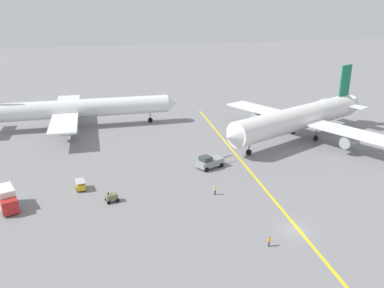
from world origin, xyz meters
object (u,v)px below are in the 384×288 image
Objects in this scene: pushback_tug at (209,162)px; ground_crew_wing_walker_right at (215,190)px; gse_catering_truck_tall at (7,199)px; ground_crew_ramp_agent_by_cones at (269,241)px; airliner_at_gate_left at (73,109)px; gse_gpu_cart_small at (112,197)px; airliner_being_pushed at (299,118)px; gse_baggage_cart_trailing at (81,185)px.

ground_crew_wing_walker_right is at bearing -105.04° from pushback_tug.
gse_catering_truck_tall is 4.04× the size of ground_crew_ramp_agent_by_cones.
airliner_at_gate_left is 53.76m from ground_crew_wing_walker_right.
airliner_at_gate_left is at bearing 114.36° from ground_crew_wing_walker_right.
ground_crew_wing_walker_right is at bearing -65.64° from airliner_at_gate_left.
airliner_at_gate_left is 45.06m from pushback_tug.
gse_gpu_cart_small is at bearing -156.25° from pushback_tug.
pushback_tug is 22.34m from gse_gpu_cart_small.
ground_crew_wing_walker_right is (22.11, -48.82, -4.19)m from airliner_at_gate_left.
ground_crew_ramp_agent_by_cones is at bearing -31.87° from gse_catering_truck_tall.
airliner_being_pushed is at bearing -27.12° from airliner_at_gate_left.
airliner_being_pushed is at bearing 54.05° from ground_crew_ramp_agent_by_cones.
gse_gpu_cart_small is at bearing -84.05° from airliner_at_gate_left.
airliner_being_pushed is 65.68m from gse_catering_truck_tall.
airliner_at_gate_left is 19.31× the size of gse_baggage_cart_trailing.
gse_gpu_cart_small is at bearing -8.56° from gse_catering_truck_tall.
gse_gpu_cart_small is (-20.44, -9.00, -0.46)m from pushback_tug.
gse_catering_truck_tall is at bearing 148.13° from ground_crew_ramp_agent_by_cones.
pushback_tug is 12.11m from ground_crew_wing_walker_right.
ground_crew_ramp_agent_by_cones is (35.09, -21.82, -0.96)m from gse_catering_truck_tall.
ground_crew_ramp_agent_by_cones is (-28.22, -38.91, -4.53)m from airliner_being_pushed.
gse_baggage_cart_trailing is at bearing -173.84° from pushback_tug.
gse_baggage_cart_trailing is 23.84m from ground_crew_wing_walker_right.
gse_catering_truck_tall is (-11.42, -43.68, -3.32)m from airliner_at_gate_left.
gse_catering_truck_tall is at bearing -164.89° from airliner_being_pushed.
gse_catering_truck_tall is at bearing 171.28° from ground_crew_wing_walker_right.
gse_gpu_cart_small is 1.50× the size of ground_crew_ramp_agent_by_cones.
ground_crew_ramp_agent_by_cones is 0.91× the size of ground_crew_wing_walker_right.
gse_baggage_cart_trailing is at bearing -165.66° from airliner_being_pushed.
gse_gpu_cart_small is (-47.09, -19.54, -4.54)m from airliner_being_pushed.
ground_crew_ramp_agent_by_cones is at bearing -93.17° from pushback_tug.
ground_crew_ramp_agent_by_cones is at bearing -47.30° from gse_baggage_cart_trailing.
airliner_at_gate_left is 46.57m from gse_gpu_cart_small.
pushback_tug reaches higher than gse_gpu_cart_small.
airliner_being_pushed is 37.44m from ground_crew_wing_walker_right.
airliner_being_pushed is 16.08× the size of gse_baggage_cart_trailing.
ground_crew_ramp_agent_by_cones is 16.75m from ground_crew_wing_walker_right.
airliner_at_gate_left is 45.27m from gse_catering_truck_tall.
airliner_being_pushed is 28.95m from pushback_tug.
airliner_at_gate_left reaches higher than ground_crew_ramp_agent_by_cones.
airliner_at_gate_left is at bearing 95.95° from gse_gpu_cart_small.
pushback_tug is at bearing 10.13° from gse_catering_truck_tall.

